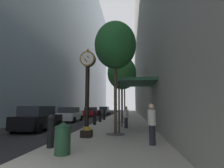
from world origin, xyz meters
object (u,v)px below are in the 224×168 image
pedestrian_by_clock (152,123)px  car_black_far (38,119)px  street_tree_mid_far (124,79)px  bollard_sixth (104,114)px  bollard_nearest (51,130)px  bollard_fifth (100,115)px  street_tree_mid_near (122,73)px  car_red_trailing (91,112)px  street_clock (87,87)px  bollard_third (87,119)px  bollard_fourth (95,117)px  trash_bin (63,138)px  pedestrian_walking (126,117)px  street_tree_near (115,46)px  car_white_mid (70,115)px  car_grey_near (104,111)px

pedestrian_by_clock → car_black_far: bearing=147.8°
street_tree_mid_far → pedestrian_by_clock: size_ratio=4.22×
bollard_sixth → pedestrian_by_clock: pedestrian_by_clock is taller
bollard_nearest → bollard_fifth: (0.00, 11.35, 0.00)m
street_tree_mid_near → bollard_nearest: bearing=-101.1°
car_red_trailing → street_clock: bearing=-78.0°
bollard_third → bollard_fourth: (0.00, 2.84, 0.00)m
street_tree_mid_far → car_red_trailing: bearing=141.3°
trash_bin → pedestrian_by_clock: pedestrian_by_clock is taller
bollard_nearest → pedestrian_walking: pedestrian_walking is taller
trash_bin → car_black_far: bearing=123.7°
bollard_fifth → street_tree_near: 9.29m
bollard_fourth → street_tree_mid_near: 5.57m
car_red_trailing → street_tree_near: bearing=-73.7°
bollard_fourth → pedestrian_walking: 3.34m
bollard_fifth → bollard_sixth: bearing=90.0°
bollard_sixth → pedestrian_walking: 8.07m
street_clock → car_white_mid: (-4.55, 10.53, -1.93)m
street_tree_mid_near → bollard_third: bearing=-111.5°
pedestrian_walking → car_grey_near: bearing=102.2°
bollard_nearest → car_red_trailing: 24.10m
car_black_far → car_grey_near: bearing=87.0°
bollard_nearest → car_red_trailing: bearing=98.9°
bollard_nearest → trash_bin: bearing=-47.8°
bollard_nearest → car_red_trailing: size_ratio=0.30×
bollard_sixth → car_white_mid: bearing=-162.2°
bollard_third → car_red_trailing: 18.51m
street_tree_near → pedestrian_by_clock: size_ratio=3.95×
bollard_fourth → bollard_sixth: size_ratio=1.00×
street_tree_near → bollard_fourth: bearing=114.0°
bollard_third → car_grey_near: (-2.25, 24.05, 0.01)m
trash_bin → car_grey_near: car_grey_near is taller
pedestrian_by_clock → car_white_mid: (-7.70, 12.11, -0.24)m
bollard_nearest → bollard_sixth: bearing=90.0°
pedestrian_by_clock → pedestrian_walking: bearing=102.1°
street_tree_near → street_clock: bearing=-142.2°
bollard_nearest → bollard_third: (0.00, 5.68, 0.00)m
bollard_sixth → car_red_trailing: bearing=111.2°
pedestrian_walking → car_grey_near: size_ratio=0.36×
street_clock → car_grey_near: 27.51m
bollard_nearest → car_red_trailing: car_red_trailing is taller
street_clock → bollard_sixth: bearing=93.9°
pedestrian_walking → car_grey_near: pedestrian_walking is taller
bollard_sixth → trash_bin: size_ratio=1.19×
bollard_fifth → street_tree_mid_far: 9.38m
bollard_nearest → pedestrian_walking: size_ratio=0.80×
bollard_sixth → car_black_far: bearing=-112.1°
pedestrian_walking → street_clock: bearing=-114.9°
bollard_sixth → street_tree_near: size_ratio=0.19×
bollard_nearest → bollard_fifth: 11.35m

